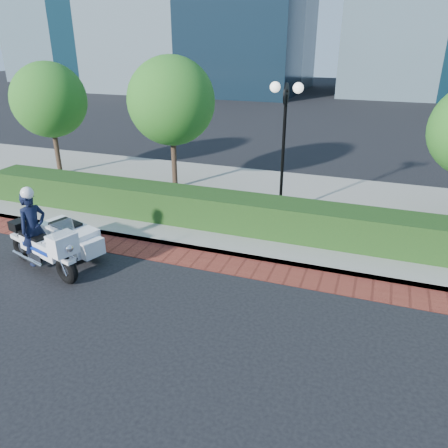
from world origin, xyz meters
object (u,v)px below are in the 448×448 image
(tree_b, at_px, (171,101))
(police_motorcycle, at_px, (52,238))
(tree_a, at_px, (49,100))
(lamppost, at_px, (284,129))

(tree_b, relative_size, police_motorcycle, 1.81)
(tree_a, relative_size, police_motorcycle, 1.69)
(lamppost, distance_m, tree_a, 10.09)
(lamppost, distance_m, tree_b, 4.71)
(lamppost, relative_size, police_motorcycle, 1.56)
(tree_a, xyz_separation_m, police_motorcycle, (5.14, -6.51, -2.46))
(tree_b, xyz_separation_m, police_motorcycle, (-0.36, -6.51, -2.67))
(lamppost, xyz_separation_m, tree_b, (-4.50, 1.30, 0.48))
(tree_a, relative_size, tree_b, 0.94)
(police_motorcycle, bearing_deg, tree_a, 145.78)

